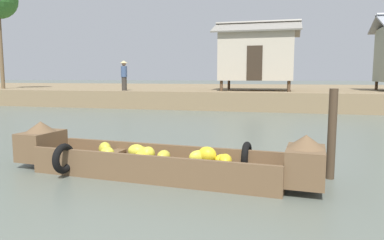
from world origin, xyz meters
TOP-DOWN VIEW (x-y plane):
  - ground_plane at (0.00, 10.00)m, footprint 300.00×300.00m
  - riverbank_strip at (0.00, 26.45)m, footprint 160.00×20.00m
  - banana_boat at (-0.59, 4.71)m, footprint 5.50×1.49m
  - stilt_house_left at (-0.07, 19.41)m, footprint 4.63×3.52m
  - vendor_person at (-7.23, 17.42)m, footprint 0.44×0.44m
  - mooring_post at (2.29, 5.30)m, footprint 0.14×0.14m

SIDE VIEW (x-z plane):
  - ground_plane at x=0.00m, z-range 0.00..0.00m
  - banana_boat at x=-0.59m, z-range -0.13..0.72m
  - riverbank_strip at x=0.00m, z-range 0.00..0.94m
  - mooring_post at x=2.29m, z-range 0.00..1.52m
  - vendor_person at x=-7.23m, z-range 1.04..2.70m
  - stilt_house_left at x=-0.07m, z-range 0.99..4.80m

